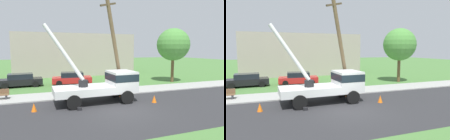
{
  "view_description": "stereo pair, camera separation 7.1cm",
  "coord_description": "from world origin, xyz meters",
  "views": [
    {
      "loc": [
        -5.02,
        -11.79,
        4.1
      ],
      "look_at": [
        0.46,
        3.62,
        2.35
      ],
      "focal_mm": 31.79,
      "sensor_mm": 36.0,
      "label": 1
    },
    {
      "loc": [
        -4.95,
        -11.82,
        4.1
      ],
      "look_at": [
        0.46,
        3.62,
        2.35
      ],
      "focal_mm": 31.79,
      "sensor_mm": 36.0,
      "label": 2
    }
  ],
  "objects": [
    {
      "name": "parked_sedan_red",
      "position": [
        -1.79,
        11.08,
        0.71
      ],
      "size": [
        4.55,
        2.28,
        1.42
      ],
      "color": "#B21E1E",
      "rests_on": "ground"
    },
    {
      "name": "road_asphalt",
      "position": [
        0.0,
        0.0,
        0.0
      ],
      "size": [
        80.0,
        8.42,
        0.01
      ],
      "primitive_type": "cube",
      "color": "#2B2B2D",
      "rests_on": "ground"
    },
    {
      "name": "traffic_cone_behind",
      "position": [
        -5.61,
        1.83,
        0.28
      ],
      "size": [
        0.36,
        0.36,
        0.56
      ],
      "primitive_type": "cone",
      "color": "orange",
      "rests_on": "ground"
    },
    {
      "name": "sidewalk_strip",
      "position": [
        0.0,
        5.68,
        0.05
      ],
      "size": [
        80.0,
        2.93,
        0.1
      ],
      "primitive_type": "cube",
      "color": "#9E9E99",
      "rests_on": "ground"
    },
    {
      "name": "lowrise_building_backdrop",
      "position": [
        0.11,
        20.39,
        3.2
      ],
      "size": [
        18.0,
        6.0,
        6.4
      ],
      "primitive_type": "cube",
      "color": "#A5998C",
      "rests_on": "ground"
    },
    {
      "name": "leaning_utility_pole",
      "position": [
        0.91,
        4.24,
        4.52
      ],
      "size": [
        2.75,
        1.7,
        8.8
      ],
      "color": "brown",
      "rests_on": "ground"
    },
    {
      "name": "roadside_tree_near",
      "position": [
        10.23,
        8.73,
        4.6
      ],
      "size": [
        3.95,
        3.95,
        6.6
      ],
      "color": "brown",
      "rests_on": "ground"
    },
    {
      "name": "traffic_cone_ahead",
      "position": [
        3.0,
        1.12,
        0.28
      ],
      "size": [
        0.36,
        0.36,
        0.56
      ],
      "primitive_type": "cone",
      "color": "orange",
      "rests_on": "ground"
    },
    {
      "name": "traffic_cone_curbside",
      "position": [
        1.34,
        3.76,
        0.28
      ],
      "size": [
        0.36,
        0.36,
        0.56
      ],
      "primitive_type": "cone",
      "color": "orange",
      "rests_on": "ground"
    },
    {
      "name": "parked_sedan_black",
      "position": [
        -7.25,
        11.52,
        0.71
      ],
      "size": [
        4.52,
        2.23,
        1.42
      ],
      "color": "black",
      "rests_on": "ground"
    },
    {
      "name": "ground_plane",
      "position": [
        0.0,
        12.0,
        0.0
      ],
      "size": [
        120.0,
        120.0,
        0.0
      ],
      "primitive_type": "plane",
      "color": "#477538"
    },
    {
      "name": "utility_truck",
      "position": [
        -0.4,
        2.66,
        1.41
      ],
      "size": [
        6.84,
        3.21,
        5.98
      ],
      "color": "silver",
      "rests_on": "ground"
    }
  ]
}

